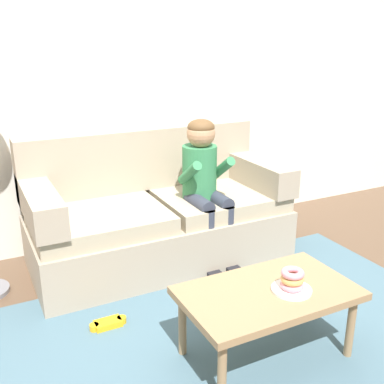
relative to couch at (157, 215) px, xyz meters
The scene contains 11 objects.
ground 0.92m from the couch, 87.61° to the right, with size 10.00×10.00×0.00m, color brown.
wall_back 1.18m from the couch, 86.28° to the left, with size 8.00×0.10×2.80m, color silver.
area_rug 1.16m from the couch, 88.15° to the right, with size 2.80×1.72×0.01m, color #476675.
couch is the anchor object (origin of this frame).
coffee_table 1.38m from the couch, 87.70° to the right, with size 0.92×0.54×0.41m.
person_child 0.49m from the couch, 35.08° to the right, with size 0.34×0.58×1.10m.
plate 1.45m from the couch, 83.85° to the right, with size 0.21×0.21×0.01m, color white.
donut 1.45m from the couch, 83.85° to the right, with size 0.12×0.12×0.04m, color pink.
donut_second 1.45m from the couch, 83.85° to the right, with size 0.12×0.12×0.04m, color tan.
donut_third 1.46m from the couch, 83.85° to the right, with size 0.12×0.12×0.04m, color pink.
toy_controller 1.03m from the couch, 130.53° to the right, with size 0.23×0.09×0.05m.
Camera 1 is at (-1.28, -2.22, 1.66)m, focal length 42.90 mm.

